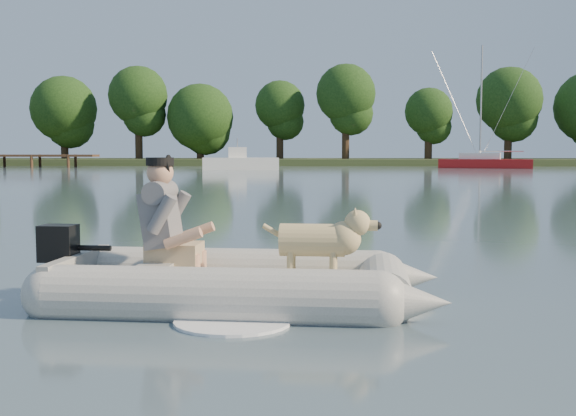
{
  "coord_description": "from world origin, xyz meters",
  "views": [
    {
      "loc": [
        0.78,
        -6.39,
        1.4
      ],
      "look_at": [
        0.49,
        1.66,
        0.75
      ],
      "focal_mm": 45.0,
      "sensor_mm": 36.0,
      "label": 1
    }
  ],
  "objects_px": {
    "dog": "(312,246)",
    "motorboat": "(240,155)",
    "dinghy": "(239,237)",
    "man": "(163,215)",
    "sailboat": "(485,163)"
  },
  "relations": [
    {
      "from": "dog",
      "to": "motorboat",
      "type": "bearing_deg",
      "value": 100.79
    },
    {
      "from": "dinghy",
      "to": "motorboat",
      "type": "relative_size",
      "value": 0.83
    },
    {
      "from": "dinghy",
      "to": "man",
      "type": "bearing_deg",
      "value": 175.76
    },
    {
      "from": "man",
      "to": "motorboat",
      "type": "bearing_deg",
      "value": 99.07
    },
    {
      "from": "man",
      "to": "dog",
      "type": "bearing_deg",
      "value": -0.0
    },
    {
      "from": "man",
      "to": "dog",
      "type": "xyz_separation_m",
      "value": [
        1.38,
        -0.1,
        -0.27
      ]
    },
    {
      "from": "motorboat",
      "to": "sailboat",
      "type": "relative_size",
      "value": 0.58
    },
    {
      "from": "dog",
      "to": "sailboat",
      "type": "height_order",
      "value": "sailboat"
    },
    {
      "from": "dinghy",
      "to": "motorboat",
      "type": "height_order",
      "value": "motorboat"
    },
    {
      "from": "sailboat",
      "to": "motorboat",
      "type": "bearing_deg",
      "value": -147.72
    },
    {
      "from": "man",
      "to": "sailboat",
      "type": "xyz_separation_m",
      "value": [
        14.7,
        50.18,
        -0.37
      ]
    },
    {
      "from": "motorboat",
      "to": "sailboat",
      "type": "xyz_separation_m",
      "value": [
        18.57,
        5.17,
        -0.65
      ]
    },
    {
      "from": "dinghy",
      "to": "sailboat",
      "type": "xyz_separation_m",
      "value": [
        13.99,
        50.28,
        -0.19
      ]
    },
    {
      "from": "motorboat",
      "to": "sailboat",
      "type": "bearing_deg",
      "value": 7.99
    },
    {
      "from": "dinghy",
      "to": "sailboat",
      "type": "distance_m",
      "value": 52.19
    }
  ]
}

